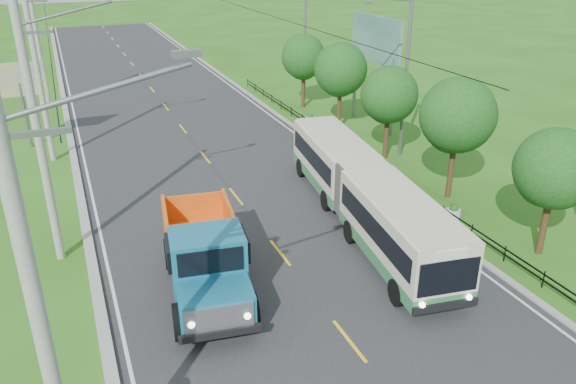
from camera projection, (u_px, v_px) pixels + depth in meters
ground at (349, 341)px, 17.87m from camera, size 240.00×240.00×0.00m
road at (197, 147)px, 34.77m from camera, size 14.00×120.00×0.02m
curb_left at (74, 162)px, 32.24m from camera, size 0.40×120.00×0.15m
curb_right at (303, 133)px, 37.23m from camera, size 0.30×120.00×0.10m
edge_line_left at (85, 161)px, 32.46m from camera, size 0.12×120.00×0.00m
edge_line_right at (296, 134)px, 37.07m from camera, size 0.12×120.00×0.00m
centre_dash at (349, 341)px, 17.86m from camera, size 0.12×2.20×0.00m
railing_right at (358, 157)px, 32.35m from camera, size 0.04×40.00×0.60m
pole_nearest at (46, 334)px, 10.47m from camera, size 3.51×0.44×10.00m
pole_near at (40, 137)px, 20.54m from camera, size 3.51×0.32×10.00m
pole_mid at (39, 73)px, 30.67m from camera, size 3.51×0.32×10.00m
pole_far at (38, 40)px, 40.81m from camera, size 3.51×0.32×10.00m
tree_second at (553, 172)px, 21.66m from camera, size 3.18×3.26×5.30m
tree_third at (456, 119)px, 26.54m from camera, size 3.60×3.62×6.00m
tree_fourth at (389, 97)px, 31.78m from camera, size 3.24×3.31×5.40m
tree_fifth at (340, 72)px, 36.74m from camera, size 3.48×3.52×5.80m
tree_back at (303, 59)px, 41.89m from camera, size 3.30×3.36×5.50m
streetlight_mid at (404, 73)px, 31.39m from camera, size 3.02×0.20×9.07m
streetlight_far at (303, 38)px, 43.22m from camera, size 3.02×0.20×9.07m
planter_near at (454, 212)px, 25.81m from camera, size 0.64×0.64×0.67m
planter_mid at (367, 156)px, 32.57m from camera, size 0.64×0.64×0.67m
planter_far at (310, 119)px, 39.32m from camera, size 0.64×0.64×0.67m
billboard_left at (20, 85)px, 33.28m from camera, size 3.00×0.20×5.20m
billboard_right at (375, 47)px, 36.86m from camera, size 0.24×6.00×7.30m
bus at (364, 190)px, 24.54m from camera, size 4.29×14.87×2.84m
dump_truck at (205, 253)px, 19.74m from camera, size 3.46×7.13×2.88m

